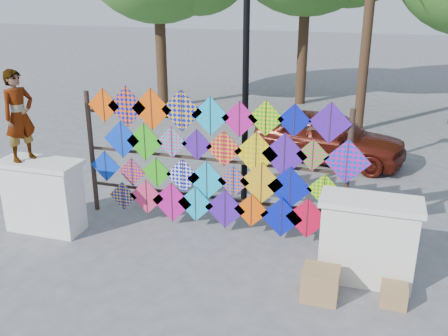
{
  "coord_description": "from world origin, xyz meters",
  "views": [
    {
      "loc": [
        2.6,
        -6.82,
        4.08
      ],
      "look_at": [
        0.32,
        0.6,
        1.2
      ],
      "focal_mm": 40.0,
      "sensor_mm": 36.0,
      "label": 1
    }
  ],
  "objects": [
    {
      "name": "cardboard_box_near",
      "position": [
        2.14,
        -0.85,
        0.22
      ],
      "size": [
        0.49,
        0.44,
        0.44
      ],
      "primitive_type": "cube",
      "color": "#A97A52",
      "rests_on": "ground"
    },
    {
      "name": "ground",
      "position": [
        0.0,
        0.0,
        0.0
      ],
      "size": [
        80.0,
        80.0,
        0.0
      ],
      "primitive_type": "plane",
      "color": "gray",
      "rests_on": "ground"
    },
    {
      "name": "parapet_right",
      "position": [
        2.7,
        -0.2,
        0.65
      ],
      "size": [
        1.4,
        0.65,
        1.28
      ],
      "color": "white",
      "rests_on": "ground"
    },
    {
      "name": "lamppost",
      "position": [
        0.3,
        2.0,
        2.69
      ],
      "size": [
        0.28,
        0.28,
        4.46
      ],
      "color": "black",
      "rests_on": "ground"
    },
    {
      "name": "vendor_woman",
      "position": [
        -2.96,
        -0.2,
        2.04
      ],
      "size": [
        0.52,
        0.64,
        1.52
      ],
      "primitive_type": "imported",
      "rotation": [
        0.0,
        0.0,
        1.26
      ],
      "color": "#99999E",
      "rests_on": "parapet_left"
    },
    {
      "name": "kite_rack",
      "position": [
        0.12,
        0.72,
        1.22
      ],
      "size": [
        5.0,
        0.24,
        2.45
      ],
      "color": "#2F221A",
      "rests_on": "ground"
    },
    {
      "name": "cardboard_box_far",
      "position": [
        3.11,
        -0.71,
        0.14
      ],
      "size": [
        0.34,
        0.32,
        0.29
      ],
      "primitive_type": "cube",
      "color": "#A97A52",
      "rests_on": "ground"
    },
    {
      "name": "sedan",
      "position": [
        1.63,
        4.92,
        0.61
      ],
      "size": [
        3.8,
        2.06,
        1.23
      ],
      "primitive_type": "imported",
      "rotation": [
        0.0,
        0.0,
        1.4
      ],
      "color": "#50160D",
      "rests_on": "ground"
    },
    {
      "name": "parapet_left",
      "position": [
        -2.7,
        -0.2,
        0.65
      ],
      "size": [
        1.4,
        0.65,
        1.28
      ],
      "color": "white",
      "rests_on": "ground"
    }
  ]
}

